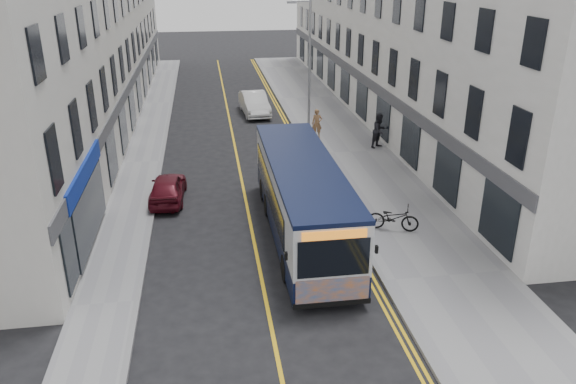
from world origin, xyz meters
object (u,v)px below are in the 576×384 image
object	(u,v)px
pedestrian_near	(317,124)
car_white	(254,103)
pedestrian_far	(379,131)
bicycle	(393,218)
city_bus	(302,197)
streetlamp	(308,68)
car_maroon	(168,188)

from	to	relation	value
pedestrian_near	car_white	xyz separation A→B (m)	(-3.11, 6.38, -0.22)
pedestrian_far	car_white	xyz separation A→B (m)	(-6.20, 8.72, -0.33)
car_white	bicycle	bearing A→B (deg)	-83.42
pedestrian_near	city_bus	bearing A→B (deg)	-95.99
streetlamp	bicycle	xyz separation A→B (m)	(1.29, -11.64, -3.74)
pedestrian_far	car_maroon	world-z (taller)	pedestrian_far
city_bus	pedestrian_near	xyz separation A→B (m)	(3.03, 12.33, -0.70)
bicycle	car_maroon	distance (m)	9.94
streetlamp	car_white	xyz separation A→B (m)	(-2.37, 7.27, -3.63)
city_bus	car_white	xyz separation A→B (m)	(-0.09, 18.71, -0.92)
pedestrian_far	car_maroon	bearing A→B (deg)	172.19
bicycle	pedestrian_far	size ratio (longest dim) A/B	1.02
streetlamp	pedestrian_far	xyz separation A→B (m)	(3.83, -1.45, -3.29)
city_bus	bicycle	xyz separation A→B (m)	(3.57, -0.21, -1.03)
pedestrian_far	streetlamp	bearing A→B (deg)	124.98
pedestrian_near	car_white	bearing A→B (deg)	123.83
car_maroon	city_bus	bearing A→B (deg)	143.98
city_bus	car_white	bearing A→B (deg)	90.27
streetlamp	car_white	bearing A→B (deg)	108.06
city_bus	car_maroon	size ratio (longest dim) A/B	2.90
bicycle	car_maroon	bearing A→B (deg)	84.34
bicycle	car_white	xyz separation A→B (m)	(-3.66, 18.91, 0.11)
bicycle	pedestrian_near	bearing A→B (deg)	23.86
car_white	pedestrian_far	bearing A→B (deg)	-58.95
city_bus	car_maroon	distance (m)	6.91
city_bus	bicycle	distance (m)	3.72
city_bus	streetlamp	bearing A→B (deg)	78.72
city_bus	car_maroon	bearing A→B (deg)	140.79
pedestrian_near	pedestrian_far	bearing A→B (deg)	-29.39
bicycle	car_white	distance (m)	19.26
pedestrian_near	car_white	size ratio (longest dim) A/B	0.37
city_bus	pedestrian_far	bearing A→B (deg)	58.53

